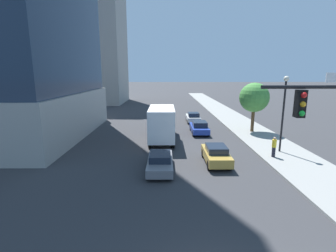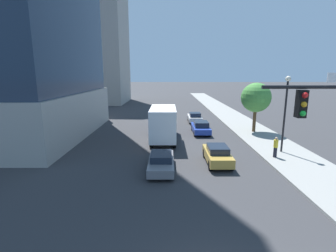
% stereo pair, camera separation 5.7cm
% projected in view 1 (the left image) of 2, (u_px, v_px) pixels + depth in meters
% --- Properties ---
extents(sidewalk, '(4.71, 120.00, 0.15)m').
position_uv_depth(sidewalk, '(260.00, 138.00, 26.33)').
color(sidewalk, gray).
rests_on(sidewalk, ground).
extents(construction_building, '(16.05, 15.17, 36.03)m').
position_uv_depth(construction_building, '(89.00, 31.00, 55.92)').
color(construction_building, '#9E9B93').
rests_on(construction_building, ground).
extents(street_lamp, '(0.44, 0.44, 6.39)m').
position_uv_depth(street_lamp, '(284.00, 104.00, 20.58)').
color(street_lamp, black).
rests_on(street_lamp, sidewalk).
extents(street_tree, '(3.31, 3.31, 5.59)m').
position_uv_depth(street_tree, '(254.00, 98.00, 28.02)').
color(street_tree, brown).
rests_on(street_tree, sidewalk).
extents(car_white, '(1.75, 4.05, 1.43)m').
position_uv_depth(car_white, '(193.00, 117.00, 34.83)').
color(car_white, silver).
rests_on(car_white, ground).
extents(car_gray, '(1.75, 4.37, 1.28)m').
position_uv_depth(car_gray, '(160.00, 162.00, 17.48)').
color(car_gray, slate).
rests_on(car_gray, ground).
extents(car_blue, '(1.82, 4.41, 1.43)m').
position_uv_depth(car_blue, '(199.00, 127.00, 28.37)').
color(car_blue, '#233D9E').
rests_on(car_blue, ground).
extents(car_silver, '(1.84, 4.65, 1.42)m').
position_uv_depth(car_silver, '(163.00, 121.00, 32.48)').
color(car_silver, '#B7B7BC').
rests_on(car_silver, ground).
extents(car_gold, '(1.72, 4.04, 1.41)m').
position_uv_depth(car_gold, '(216.00, 154.00, 18.83)').
color(car_gold, '#AD8938').
rests_on(car_gold, ground).
extents(box_truck, '(2.43, 7.93, 3.53)m').
position_uv_depth(box_truck, '(162.00, 122.00, 24.88)').
color(box_truck, '#1E4799').
rests_on(box_truck, ground).
extents(pedestrian_yellow_shirt, '(0.34, 0.34, 1.65)m').
position_uv_depth(pedestrian_yellow_shirt, '(274.00, 147.00, 19.83)').
color(pedestrian_yellow_shirt, black).
rests_on(pedestrian_yellow_shirt, sidewalk).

